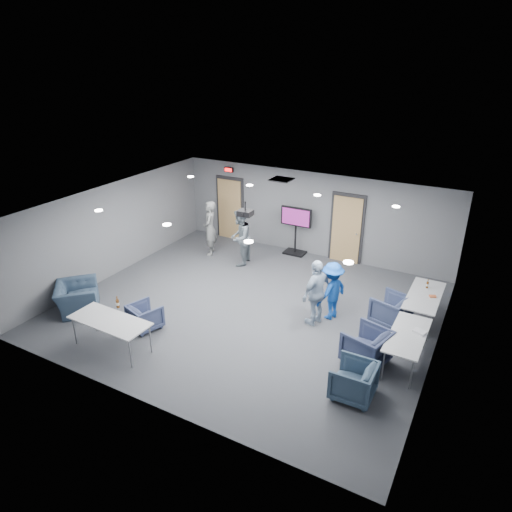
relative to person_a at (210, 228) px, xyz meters
The scene contains 29 objects.
floor 3.84m from the person_a, 40.67° to the right, with size 9.00×9.00×0.00m, color #313438.
ceiling 4.15m from the person_a, 40.67° to the right, with size 9.00×9.00×0.00m, color silver.
wall_back 3.27m from the person_a, 28.97° to the left, with size 9.00×0.02×2.70m, color slate.
wall_front 7.04m from the person_a, 66.25° to the right, with size 9.00×0.02×2.70m, color slate.
wall_left 2.99m from the person_a, 124.45° to the right, with size 0.02×8.00×2.70m, color slate.
wall_right 7.74m from the person_a, 18.36° to the right, with size 0.02×8.00×2.70m, color slate.
door_left 1.54m from the person_a, 96.33° to the left, with size 1.06×0.17×2.24m.
door_right 4.31m from the person_a, 20.68° to the left, with size 1.06×0.17×2.24m.
exit_sign 2.18m from the person_a, 96.43° to the left, with size 0.32×0.08×0.16m.
hvac_diffuser 2.97m from the person_a, ahead, with size 0.60×0.60×0.03m, color black.
downlights 4.14m from the person_a, 40.67° to the right, with size 6.18×3.78×0.02m.
person_a is the anchor object (origin of this frame).
person_b 1.29m from the person_a, 11.01° to the right, with size 0.86×0.67×1.77m, color slate.
person_c 5.12m from the person_a, 26.66° to the right, with size 0.98×0.41×1.66m, color #9DB2C9.
person_d 5.17m from the person_a, 21.35° to the right, with size 0.95×0.55×1.48m, color #1A4BA9.
chair_right_a 6.37m from the person_a, 13.17° to the right, with size 0.79×0.81×0.74m, color #37415F.
chair_right_b 6.91m from the person_a, 27.98° to the right, with size 0.83×0.86×0.78m, color #343C5A.
chair_right_c 7.60m from the person_a, 35.44° to the right, with size 0.78×0.80×0.73m, color #36495D.
chair_front_a 4.62m from the person_a, 75.92° to the right, with size 0.67×0.69×0.63m, color #394263.
chair_front_b 4.76m from the person_a, 101.52° to the right, with size 1.12×0.98×0.73m, color #314255.
table_right_a 6.91m from the person_a, ahead, with size 0.74×1.78×0.73m.
table_right_b 7.42m from the person_a, 22.95° to the right, with size 0.71×1.70×0.73m.
table_front_left 5.53m from the person_a, 79.30° to the right, with size 1.87×0.82×0.73m.
bottle_front 5.02m from the person_a, 80.69° to the right, with size 0.08×0.08×0.29m.
bottle_right 6.84m from the person_a, ahead, with size 0.06×0.06×0.23m.
snack_box 7.09m from the person_a, ahead, with size 0.15×0.10×0.03m, color #C65D31.
wrapper 7.55m from the person_a, 21.26° to the right, with size 0.25×0.17×0.06m, color silver.
tv_stand 2.76m from the person_a, 28.46° to the left, with size 1.03×0.49×1.57m.
projector 3.55m from the person_a, 39.19° to the right, with size 0.36×0.35×0.36m.
Camera 1 is at (5.03, -8.91, 6.03)m, focal length 32.00 mm.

